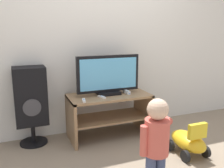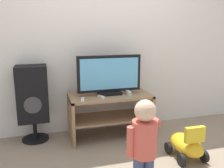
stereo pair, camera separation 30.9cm
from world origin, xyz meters
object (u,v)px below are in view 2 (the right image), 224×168
remote_primary (83,100)px  ride_on_toy (187,144)px  child (144,139)px  remote_secondary (101,97)px  television (109,75)px  game_console (128,92)px  speaker_tower (33,95)px

remote_primary → ride_on_toy: 1.29m
child → remote_secondary: bearing=95.5°
television → game_console: bearing=-11.8°
game_console → remote_secondary: (-0.37, -0.08, -0.01)m
remote_primary → ride_on_toy: bearing=-31.4°
television → speaker_tower: bearing=172.9°
child → game_console: bearing=77.2°
remote_primary → television: bearing=26.6°
game_console → ride_on_toy: size_ratio=0.34×
speaker_tower → ride_on_toy: size_ratio=1.90×
game_console → speaker_tower: bearing=171.9°
remote_primary → game_console: bearing=12.9°
speaker_tower → ride_on_toy: (1.61, -0.94, -0.43)m
speaker_tower → ride_on_toy: bearing=-30.4°
ride_on_toy → television: bearing=128.4°
television → ride_on_toy: bearing=-51.6°
speaker_tower → remote_secondary: bearing=-16.8°
speaker_tower → remote_primary: bearing=-28.4°
child → speaker_tower: 1.64m
remote_primary → speaker_tower: bearing=151.6°
speaker_tower → television: bearing=-7.1°
remote_secondary → speaker_tower: bearing=163.2°
television → remote_primary: bearing=-153.4°
game_console → child: 1.21m
game_console → remote_primary: bearing=-167.1°
ride_on_toy → game_console: bearing=118.4°
remote_secondary → child: size_ratio=0.16×
remote_primary → remote_secondary: 0.25m
remote_primary → speaker_tower: size_ratio=0.14×
game_console → ride_on_toy: (0.42, -0.77, -0.43)m
remote_secondary → ride_on_toy: remote_secondary is taller
child → ride_on_toy: child is taller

